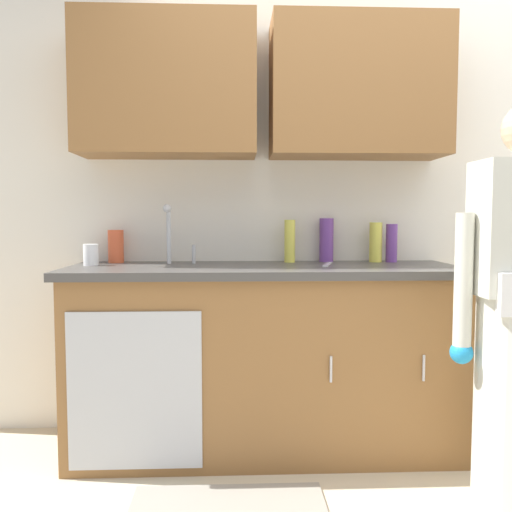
% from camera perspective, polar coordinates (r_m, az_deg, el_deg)
% --- Properties ---
extents(kitchen_wall_with_uppers, '(4.80, 0.44, 2.70)m').
position_cam_1_polar(kitchen_wall_with_uppers, '(3.01, 8.57, 9.70)').
color(kitchen_wall_with_uppers, silver).
rests_on(kitchen_wall_with_uppers, ground).
extents(counter_cabinet, '(1.90, 0.62, 0.90)m').
position_cam_1_polar(counter_cabinet, '(2.75, 0.85, -11.30)').
color(counter_cabinet, brown).
rests_on(counter_cabinet, ground).
extents(countertop, '(1.96, 0.66, 0.04)m').
position_cam_1_polar(countertop, '(2.66, 0.92, -1.49)').
color(countertop, '#474442').
rests_on(countertop, counter_cabinet).
extents(sink, '(0.50, 0.36, 0.35)m').
position_cam_1_polar(sink, '(2.68, -8.90, -1.38)').
color(sink, '#B7BABF').
rests_on(sink, counter_cabinet).
extents(bottle_cleaner_spray, '(0.08, 0.08, 0.24)m').
position_cam_1_polar(bottle_cleaner_spray, '(2.93, 7.61, 1.72)').
color(bottle_cleaner_spray, '#66388C').
rests_on(bottle_cleaner_spray, countertop).
extents(bottle_soap, '(0.08, 0.08, 0.18)m').
position_cam_1_polar(bottle_soap, '(2.94, -14.89, 1.02)').
color(bottle_soap, '#E05933').
rests_on(bottle_soap, countertop).
extents(bottle_water_tall, '(0.06, 0.06, 0.23)m').
position_cam_1_polar(bottle_water_tall, '(2.87, 3.66, 1.62)').
color(bottle_water_tall, '#D8D14C').
rests_on(bottle_water_tall, countertop).
extents(bottle_water_short, '(0.07, 0.07, 0.22)m').
position_cam_1_polar(bottle_water_short, '(2.96, 12.79, 1.46)').
color(bottle_water_short, '#D8D14C').
rests_on(bottle_water_short, countertop).
extents(bottle_dish_liquid, '(0.06, 0.06, 0.21)m').
position_cam_1_polar(bottle_dish_liquid, '(2.97, 14.42, 1.36)').
color(bottle_dish_liquid, '#66388C').
rests_on(bottle_dish_liquid, countertop).
extents(cup_by_sink, '(0.08, 0.08, 0.11)m').
position_cam_1_polar(cup_by_sink, '(2.80, -17.38, 0.13)').
color(cup_by_sink, white).
rests_on(cup_by_sink, countertop).
extents(knife_on_counter, '(0.09, 0.24, 0.01)m').
position_cam_1_polar(knife_on_counter, '(2.74, 7.75, -0.88)').
color(knife_on_counter, silver).
rests_on(knife_on_counter, countertop).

